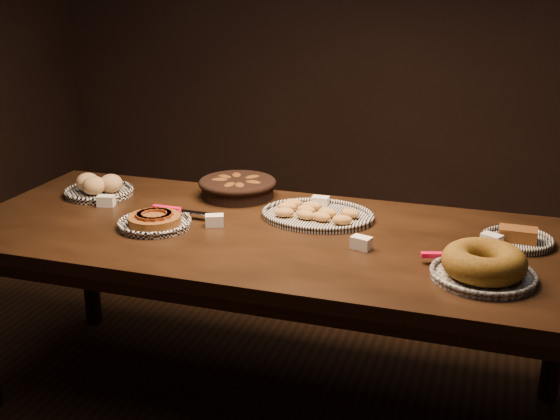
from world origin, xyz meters
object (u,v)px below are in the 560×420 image
(buffet_table, at_px, (272,249))
(madeleine_platter, at_px, (316,214))
(apple_tart_plate, at_px, (155,221))
(bundt_cake_plate, at_px, (483,266))

(buffet_table, xyz_separation_m, madeleine_platter, (0.12, 0.19, 0.09))
(buffet_table, distance_m, madeleine_platter, 0.24)
(apple_tart_plate, xyz_separation_m, bundt_cake_plate, (1.22, -0.11, 0.02))
(madeleine_platter, distance_m, bundt_cake_plate, 0.76)
(madeleine_platter, height_order, bundt_cake_plate, bundt_cake_plate)
(apple_tart_plate, relative_size, bundt_cake_plate, 0.88)
(madeleine_platter, xyz_separation_m, bundt_cake_plate, (0.66, -0.39, 0.03))
(bundt_cake_plate, bearing_deg, madeleine_platter, 133.52)
(madeleine_platter, bearing_deg, buffet_table, -105.41)
(madeleine_platter, bearing_deg, bundt_cake_plate, -13.43)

